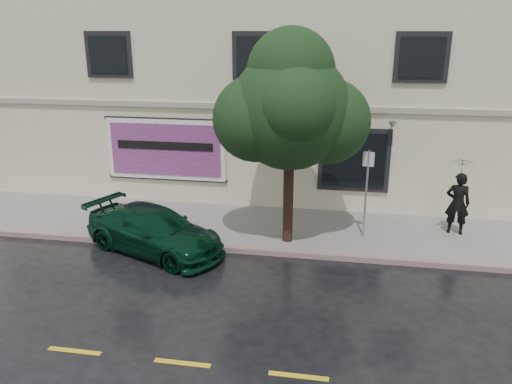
% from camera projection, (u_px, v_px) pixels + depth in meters
% --- Properties ---
extents(ground, '(90.00, 90.00, 0.00)m').
position_uv_depth(ground, '(225.00, 277.00, 12.70)').
color(ground, black).
rests_on(ground, ground).
extents(sidewalk, '(20.00, 3.50, 0.15)m').
position_uv_depth(sidewalk, '(248.00, 227.00, 15.72)').
color(sidewalk, gray).
rests_on(sidewalk, ground).
extents(curb, '(20.00, 0.18, 0.16)m').
position_uv_depth(curb, '(237.00, 250.00, 14.08)').
color(curb, slate).
rests_on(curb, ground).
extents(road_marking, '(19.00, 0.12, 0.01)m').
position_uv_depth(road_marking, '(182.00, 363.00, 9.42)').
color(road_marking, gold).
rests_on(road_marking, ground).
extents(building, '(20.00, 8.12, 7.00)m').
position_uv_depth(building, '(274.00, 95.00, 20.03)').
color(building, '#ECEABD').
rests_on(building, ground).
extents(billboard, '(4.30, 0.16, 2.20)m').
position_uv_depth(billboard, '(166.00, 150.00, 17.18)').
color(billboard, white).
rests_on(billboard, ground).
extents(car, '(4.68, 3.44, 1.25)m').
position_uv_depth(car, '(154.00, 231.00, 14.00)').
color(car, '#08301D').
rests_on(car, ground).
extents(pedestrian, '(0.75, 0.55, 1.89)m').
position_uv_depth(pedestrian, '(458.00, 203.00, 14.77)').
color(pedestrian, black).
rests_on(pedestrian, sidewalk).
extents(umbrella, '(1.05, 1.05, 0.64)m').
position_uv_depth(umbrella, '(463.00, 162.00, 14.37)').
color(umbrella, black).
rests_on(umbrella, pedestrian).
extents(street_tree, '(3.24, 3.24, 5.41)m').
position_uv_depth(street_tree, '(290.00, 111.00, 13.35)').
color(street_tree, '#331F16').
rests_on(street_tree, sidewalk).
extents(fire_hydrant, '(0.28, 0.27, 0.69)m').
position_uv_depth(fire_hydrant, '(142.00, 211.00, 15.91)').
color(fire_hydrant, silver).
rests_on(fire_hydrant, sidewalk).
extents(sign_pole, '(0.32, 0.08, 2.62)m').
position_uv_depth(sign_pole, '(367.00, 186.00, 14.31)').
color(sign_pole, '#9FA1A7').
rests_on(sign_pole, sidewalk).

